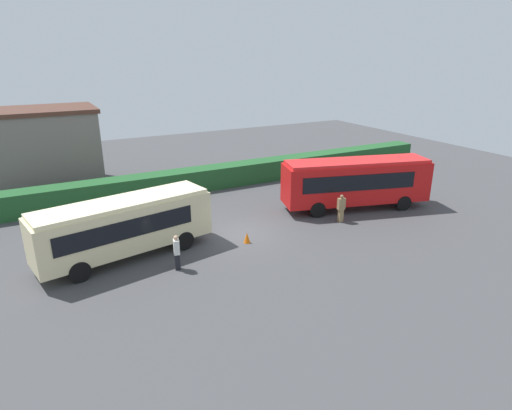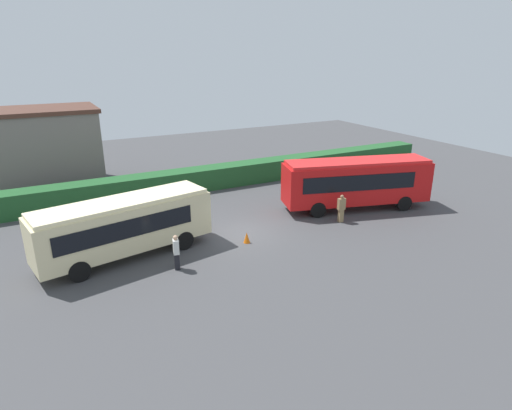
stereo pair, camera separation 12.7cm
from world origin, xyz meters
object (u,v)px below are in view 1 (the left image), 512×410
at_px(person_right, 177,252).
at_px(person_far, 341,208).
at_px(bus_red, 356,181).
at_px(person_left, 62,238).
at_px(person_center, 105,218).
at_px(bus_cream, 125,225).
at_px(traffic_cone, 247,238).

distance_m(person_right, person_far, 10.80).
relative_size(bus_red, person_left, 5.74).
xyz_separation_m(person_left, person_center, (2.37, 1.53, 0.11)).
bearing_deg(bus_red, person_far, -131.48).
bearing_deg(bus_cream, person_far, -16.74).
height_order(person_center, traffic_cone, person_center).
bearing_deg(person_center, person_right, -131.22).
relative_size(bus_cream, person_right, 5.15).
distance_m(bus_red, traffic_cone, 9.06).
bearing_deg(person_center, person_left, 150.50).
distance_m(bus_cream, traffic_cone, 6.42).
height_order(person_left, traffic_cone, person_left).
bearing_deg(person_far, bus_red, 127.93).
bearing_deg(person_far, person_left, -96.05).
relative_size(person_left, person_far, 0.99).
bearing_deg(person_center, bus_cream, -144.83).
distance_m(person_left, person_far, 15.66).
distance_m(bus_red, person_center, 15.67).
bearing_deg(traffic_cone, person_right, -165.12).
distance_m(bus_red, person_left, 17.80).
height_order(bus_cream, person_left, bus_cream).
height_order(person_right, traffic_cone, person_right).
bearing_deg(bus_cream, person_right, -64.88).
xyz_separation_m(bus_red, person_right, (-13.09, -2.70, -0.95)).
relative_size(person_center, person_right, 1.08).
bearing_deg(traffic_cone, bus_red, 10.04).
height_order(person_center, person_right, person_center).
relative_size(bus_red, person_right, 5.59).
height_order(person_left, person_far, person_far).
bearing_deg(traffic_cone, person_far, 0.48).
relative_size(bus_cream, person_center, 4.76).
relative_size(person_right, traffic_cone, 2.92).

